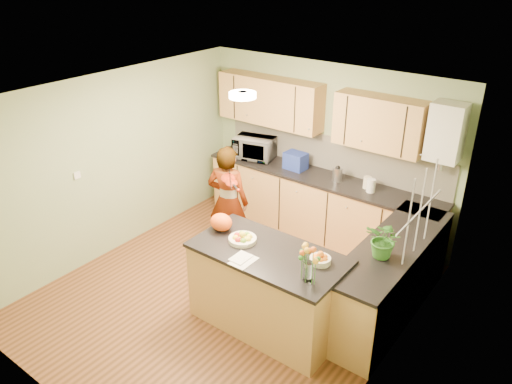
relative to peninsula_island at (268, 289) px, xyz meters
The scene contains 28 objects.
floor 0.87m from the peninsula_island, 166.64° to the left, with size 4.50×4.50×0.00m, color #503017.
ceiling 2.14m from the peninsula_island, 166.64° to the left, with size 4.00×4.50×0.02m, color silver.
wall_back 2.63m from the peninsula_island, 106.09° to the left, with size 4.00×0.02×2.50m, color gray.
wall_front 2.33m from the peninsula_island, 108.48° to the right, with size 4.00×0.02×2.50m, color gray.
wall_left 2.81m from the peninsula_island, behind, with size 0.02×4.50×2.50m, color gray.
wall_right 1.52m from the peninsula_island, ahead, with size 0.02×4.50×2.50m, color gray.
back_counter 2.20m from the peninsula_island, 105.76° to the left, with size 3.64×0.62×0.94m.
right_counter 1.43m from the peninsula_island, 45.36° to the left, with size 0.62×2.24×0.94m.
splashback 2.57m from the peninsula_island, 103.96° to the left, with size 3.60×0.02×0.52m, color beige.
upper_cabinets 2.77m from the peninsula_island, 111.24° to the left, with size 3.20×0.34×0.70m.
boiler 2.84m from the peninsula_island, 66.02° to the left, with size 0.40×0.30×0.86m.
window_right 1.84m from the peninsula_island, 30.57° to the left, with size 0.01×1.30×1.05m.
light_switch 2.84m from the peninsula_island, behind, with size 0.02×0.09×0.09m, color white.
ceiling_lamp 2.14m from the peninsula_island, 146.26° to the left, with size 0.30×0.30×0.07m.
peninsula_island is the anchor object (origin of this frame).
fruit_dish 0.63m from the peninsula_island, behind, with size 0.31×0.31×0.11m.
orange_bowl 0.78m from the peninsula_island, 15.26° to the left, with size 0.22×0.22×0.13m.
flower_vase 1.00m from the peninsula_island, 16.70° to the right, with size 0.24×0.24×0.44m.
orange_bag 0.91m from the peninsula_island, behind, with size 0.27×0.23×0.20m, color #DF4C12.
papers 0.58m from the peninsula_island, 108.43° to the right, with size 0.21×0.28×0.01m, color white.
violinist 1.63m from the peninsula_island, 145.64° to the left, with size 0.58×0.38×1.60m, color #E3A18B.
violin 1.53m from the peninsula_island, 148.63° to the left, with size 0.65×0.26×0.13m, color #551005, non-canonical shape.
microwave 2.82m from the peninsula_island, 130.31° to the left, with size 0.61×0.41×0.34m, color white.
blue_box 2.43m from the peninsula_island, 115.95° to the left, with size 0.32×0.23×0.25m, color navy.
kettle 2.21m from the peninsula_island, 98.85° to the left, with size 0.14×0.14×0.26m.
jar_cream 2.22m from the peninsula_island, 87.00° to the left, with size 0.11×0.11×0.17m, color beige.
jar_white 2.15m from the peninsula_island, 84.40° to the left, with size 0.12×0.12×0.18m, color white.
potted_plant 1.39m from the peninsula_island, 34.44° to the left, with size 0.38×0.33×0.42m, color #347426.
Camera 1 is at (3.31, -3.84, 3.87)m, focal length 35.00 mm.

